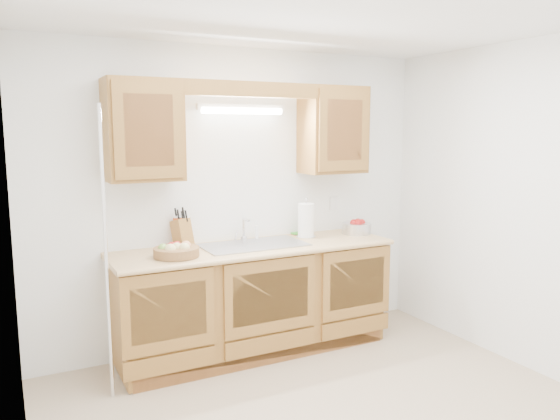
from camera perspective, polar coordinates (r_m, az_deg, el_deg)
room at (r=3.33m, az=5.80°, el=-1.68°), size 3.52×3.50×2.50m
base_cabinets at (r=4.55m, az=-2.71°, el=-9.39°), size 2.20×0.60×0.86m
countertop at (r=4.42m, az=-2.67°, el=-4.01°), size 2.30×0.63×0.04m
upper_cabinet_left at (r=4.19m, az=-14.11°, el=8.08°), size 0.55×0.33×0.75m
upper_cabinet_right at (r=4.85m, az=5.55°, el=8.31°), size 0.55×0.33×0.75m
valance at (r=4.34m, az=-2.81°, el=12.49°), size 2.20×0.05×0.12m
fluorescent_fixture at (r=4.54m, az=-4.00°, el=10.49°), size 0.76×0.08×0.08m
sink at (r=4.46m, az=-2.77°, el=-4.61°), size 0.84×0.46×0.36m
wire_shelf_pole at (r=3.82m, az=-17.70°, el=-4.56°), size 0.03×0.03×2.00m
outlet_plate at (r=5.09m, az=5.62°, el=0.69°), size 0.08×0.01×0.12m
fruit_basket at (r=4.11m, az=-10.78°, el=-4.18°), size 0.39×0.39×0.11m
knife_block at (r=4.39m, az=-10.19°, el=-2.38°), size 0.16×0.21×0.33m
orange_canister at (r=4.42m, az=-10.56°, el=-2.23°), size 0.09×0.09×0.25m
soap_bottle at (r=4.42m, az=-10.27°, el=-2.52°), size 0.11×0.11×0.21m
sponge at (r=4.88m, az=1.86°, el=-2.48°), size 0.12×0.08×0.02m
paper_towel at (r=4.73m, az=2.74°, el=-1.13°), size 0.17×0.17×0.35m
apple_bowl at (r=4.96m, az=8.02°, el=-1.81°), size 0.27×0.27×0.14m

